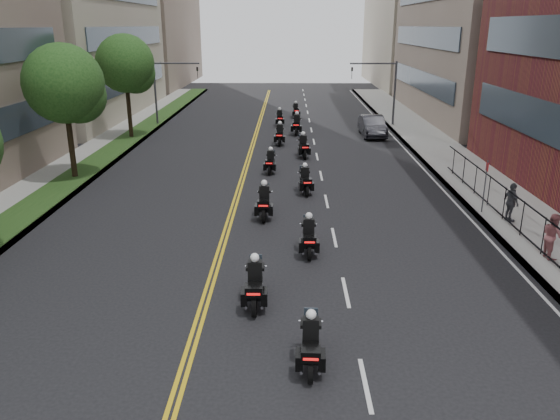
{
  "coord_description": "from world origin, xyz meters",
  "views": [
    {
      "loc": [
        1.24,
        -6.54,
        8.53
      ],
      "look_at": [
        0.92,
        14.09,
        1.52
      ],
      "focal_mm": 35.0,
      "sensor_mm": 36.0,
      "label": 1
    }
  ],
  "objects_px": {
    "motorcycle_4": "(264,203)",
    "motorcycle_7": "(303,147)",
    "motorcycle_6": "(271,163)",
    "pedestrian_c": "(511,202)",
    "motorcycle_5": "(305,181)",
    "motorcycle_9": "(297,125)",
    "motorcycle_1": "(311,345)",
    "parked_sedan": "(372,126)",
    "motorcycle_2": "(255,285)",
    "motorcycle_8": "(280,135)",
    "motorcycle_10": "(280,119)",
    "motorcycle_11": "(296,111)",
    "motorcycle_3": "(309,238)",
    "pedestrian_b": "(553,236)"
  },
  "relations": [
    {
      "from": "motorcycle_8",
      "to": "motorcycle_10",
      "type": "bearing_deg",
      "value": 92.77
    },
    {
      "from": "motorcycle_9",
      "to": "motorcycle_5",
      "type": "bearing_deg",
      "value": -85.16
    },
    {
      "from": "motorcycle_7",
      "to": "motorcycle_10",
      "type": "relative_size",
      "value": 1.06
    },
    {
      "from": "parked_sedan",
      "to": "pedestrian_c",
      "type": "relative_size",
      "value": 2.79
    },
    {
      "from": "motorcycle_2",
      "to": "motorcycle_5",
      "type": "relative_size",
      "value": 1.06
    },
    {
      "from": "motorcycle_5",
      "to": "motorcycle_1",
      "type": "bearing_deg",
      "value": -97.27
    },
    {
      "from": "motorcycle_9",
      "to": "pedestrian_b",
      "type": "relative_size",
      "value": 1.45
    },
    {
      "from": "motorcycle_7",
      "to": "motorcycle_11",
      "type": "height_order",
      "value": "motorcycle_7"
    },
    {
      "from": "motorcycle_1",
      "to": "motorcycle_3",
      "type": "relative_size",
      "value": 0.97
    },
    {
      "from": "motorcycle_8",
      "to": "motorcycle_11",
      "type": "distance_m",
      "value": 12.66
    },
    {
      "from": "motorcycle_2",
      "to": "motorcycle_1",
      "type": "bearing_deg",
      "value": -64.47
    },
    {
      "from": "motorcycle_4",
      "to": "motorcycle_6",
      "type": "distance_m",
      "value": 8.17
    },
    {
      "from": "motorcycle_8",
      "to": "motorcycle_10",
      "type": "relative_size",
      "value": 1.07
    },
    {
      "from": "parked_sedan",
      "to": "motorcycle_3",
      "type": "bearing_deg",
      "value": -104.67
    },
    {
      "from": "motorcycle_1",
      "to": "motorcycle_3",
      "type": "height_order",
      "value": "motorcycle_3"
    },
    {
      "from": "motorcycle_5",
      "to": "motorcycle_9",
      "type": "height_order",
      "value": "motorcycle_9"
    },
    {
      "from": "motorcycle_9",
      "to": "motorcycle_11",
      "type": "xyz_separation_m",
      "value": [
        0.02,
        8.46,
        -0.11
      ]
    },
    {
      "from": "motorcycle_1",
      "to": "motorcycle_6",
      "type": "distance_m",
      "value": 19.99
    },
    {
      "from": "motorcycle_5",
      "to": "motorcycle_10",
      "type": "xyz_separation_m",
      "value": [
        -1.69,
        20.42,
        0.01
      ]
    },
    {
      "from": "motorcycle_6",
      "to": "pedestrian_c",
      "type": "bearing_deg",
      "value": -35.43
    },
    {
      "from": "motorcycle_2",
      "to": "pedestrian_c",
      "type": "xyz_separation_m",
      "value": [
        11.0,
        7.64,
        0.36
      ]
    },
    {
      "from": "motorcycle_11",
      "to": "parked_sedan",
      "type": "relative_size",
      "value": 0.44
    },
    {
      "from": "motorcycle_5",
      "to": "motorcycle_7",
      "type": "relative_size",
      "value": 0.94
    },
    {
      "from": "motorcycle_3",
      "to": "pedestrian_b",
      "type": "xyz_separation_m",
      "value": [
        9.15,
        -0.6,
        0.37
      ]
    },
    {
      "from": "motorcycle_5",
      "to": "pedestrian_c",
      "type": "bearing_deg",
      "value": -33.77
    },
    {
      "from": "motorcycle_2",
      "to": "motorcycle_9",
      "type": "bearing_deg",
      "value": 85.72
    },
    {
      "from": "motorcycle_5",
      "to": "motorcycle_10",
      "type": "height_order",
      "value": "motorcycle_10"
    },
    {
      "from": "motorcycle_10",
      "to": "motorcycle_11",
      "type": "xyz_separation_m",
      "value": [
        1.49,
        4.64,
        -0.02
      ]
    },
    {
      "from": "motorcycle_2",
      "to": "motorcycle_11",
      "type": "relative_size",
      "value": 1.08
    },
    {
      "from": "parked_sedan",
      "to": "pedestrian_c",
      "type": "bearing_deg",
      "value": -81.97
    },
    {
      "from": "motorcycle_5",
      "to": "pedestrian_b",
      "type": "distance_m",
      "value": 12.61
    },
    {
      "from": "motorcycle_7",
      "to": "parked_sedan",
      "type": "xyz_separation_m",
      "value": [
        5.76,
        7.53,
        0.13
      ]
    },
    {
      "from": "motorcycle_4",
      "to": "motorcycle_7",
      "type": "height_order",
      "value": "motorcycle_4"
    },
    {
      "from": "motorcycle_3",
      "to": "motorcycle_4",
      "type": "relative_size",
      "value": 0.93
    },
    {
      "from": "motorcycle_10",
      "to": "parked_sedan",
      "type": "distance_m",
      "value": 8.81
    },
    {
      "from": "motorcycle_6",
      "to": "motorcycle_5",
      "type": "bearing_deg",
      "value": -61.28
    },
    {
      "from": "motorcycle_9",
      "to": "pedestrian_c",
      "type": "distance_m",
      "value": 23.26
    },
    {
      "from": "motorcycle_4",
      "to": "motorcycle_10",
      "type": "relative_size",
      "value": 1.08
    },
    {
      "from": "motorcycle_9",
      "to": "parked_sedan",
      "type": "bearing_deg",
      "value": -2.45
    },
    {
      "from": "motorcycle_4",
      "to": "parked_sedan",
      "type": "height_order",
      "value": "motorcycle_4"
    },
    {
      "from": "motorcycle_3",
      "to": "motorcycle_7",
      "type": "height_order",
      "value": "motorcycle_7"
    },
    {
      "from": "motorcycle_7",
      "to": "parked_sedan",
      "type": "relative_size",
      "value": 0.47
    },
    {
      "from": "motorcycle_2",
      "to": "motorcycle_7",
      "type": "distance_m",
      "value": 20.84
    },
    {
      "from": "motorcycle_3",
      "to": "motorcycle_11",
      "type": "bearing_deg",
      "value": 90.07
    },
    {
      "from": "motorcycle_8",
      "to": "motorcycle_2",
      "type": "bearing_deg",
      "value": -89.18
    },
    {
      "from": "motorcycle_1",
      "to": "pedestrian_c",
      "type": "relative_size",
      "value": 1.22
    },
    {
      "from": "parked_sedan",
      "to": "pedestrian_b",
      "type": "xyz_separation_m",
      "value": [
        3.2,
        -24.66,
        0.2
      ]
    },
    {
      "from": "motorcycle_6",
      "to": "pedestrian_c",
      "type": "relative_size",
      "value": 1.2
    },
    {
      "from": "motorcycle_7",
      "to": "pedestrian_b",
      "type": "distance_m",
      "value": 19.33
    },
    {
      "from": "motorcycle_1",
      "to": "motorcycle_9",
      "type": "xyz_separation_m",
      "value": [
        0.07,
        32.29,
        0.11
      ]
    }
  ]
}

